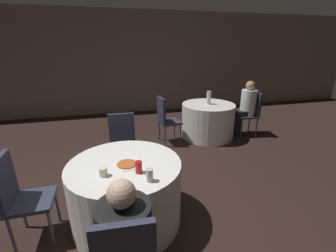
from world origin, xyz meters
TOP-DOWN VIEW (x-y plane):
  - ground_plane at (0.00, 0.00)m, footprint 16.00×16.00m
  - wall_back at (0.00, 4.52)m, footprint 16.00×0.06m
  - table_near at (0.01, 0.03)m, footprint 1.20×1.20m
  - table_far at (1.90, 2.14)m, footprint 1.11×1.11m
  - chair_near_west at (-1.00, 0.01)m, footprint 0.41×0.41m
  - chair_near_north at (0.05, 1.05)m, footprint 0.41×0.42m
  - chair_far_east at (2.86, 2.01)m, footprint 0.45×0.45m
  - chair_far_west at (0.93, 2.02)m, footprint 0.45×0.44m
  - person_black_shirt at (-0.04, -0.82)m, footprint 0.38×0.53m
  - person_white_shirt at (2.70, 2.04)m, footprint 0.50×0.34m
  - pizza_plate_near at (0.04, -0.01)m, footprint 0.26×0.26m
  - soda_can_silver at (0.22, -0.35)m, footprint 0.07×0.07m
  - soda_can_red at (0.14, -0.19)m, footprint 0.07×0.07m
  - cup_near at (-0.19, -0.16)m, footprint 0.08×0.08m
  - bottle_far at (1.90, 2.14)m, footprint 0.09×0.09m

SIDE VIEW (x-z plane):
  - ground_plane at x=0.00m, z-range 0.00..0.00m
  - table_far at x=1.90m, z-range 0.00..0.73m
  - table_near at x=0.01m, z-range 0.00..0.73m
  - chair_near_west at x=-1.00m, z-range 0.09..1.04m
  - chair_near_north at x=0.05m, z-range 0.09..1.04m
  - chair_far_east at x=2.86m, z-range 0.09..1.04m
  - chair_far_west at x=0.93m, z-range 0.09..1.04m
  - person_black_shirt at x=-0.04m, z-range 0.02..1.14m
  - person_white_shirt at x=2.70m, z-range 0.00..1.19m
  - pizza_plate_near at x=0.04m, z-range 0.73..0.74m
  - cup_near at x=-0.19m, z-range 0.73..0.81m
  - soda_can_silver at x=0.22m, z-range 0.73..0.85m
  - soda_can_red at x=0.14m, z-range 0.73..0.85m
  - bottle_far at x=1.90m, z-range 0.73..1.00m
  - wall_back at x=0.00m, z-range 0.00..2.80m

